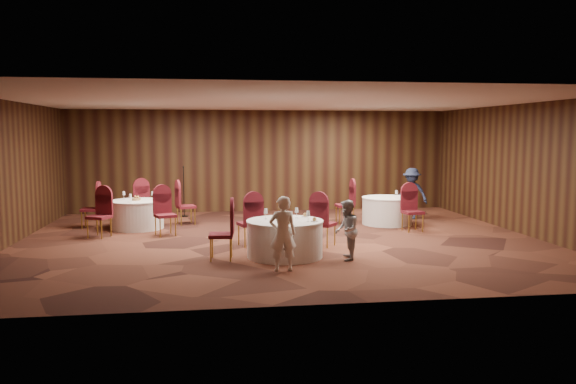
{
  "coord_description": "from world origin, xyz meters",
  "views": [
    {
      "loc": [
        -1.62,
        -12.77,
        2.48
      ],
      "look_at": [
        0.2,
        0.2,
        1.1
      ],
      "focal_mm": 35.0,
      "sensor_mm": 36.0,
      "label": 1
    }
  ],
  "objects": [
    {
      "name": "mic_stand",
      "position": [
        -2.39,
        4.09,
        0.43
      ],
      "size": [
        0.24,
        0.24,
        1.51
      ],
      "color": "black",
      "rests_on": "ground"
    },
    {
      "name": "chairs_left",
      "position": [
        -3.51,
        2.07,
        0.5
      ],
      "size": [
        3.05,
        3.21,
        1.0
      ],
      "color": "#420D1B",
      "rests_on": "ground"
    },
    {
      "name": "tabletop_left",
      "position": [
        -3.52,
        2.08,
        0.82
      ],
      "size": [
        0.83,
        0.76,
        0.22
      ],
      "color": "silver",
      "rests_on": "table_left"
    },
    {
      "name": "woman_b",
      "position": [
        1.01,
        -2.24,
        0.59
      ],
      "size": [
        0.57,
        0.66,
        1.19
      ],
      "primitive_type": "imported",
      "rotation": [
        0.0,
        0.0,
        4.48
      ],
      "color": "#9D9EA2",
      "rests_on": "ground"
    },
    {
      "name": "table_right",
      "position": [
        3.17,
        1.87,
        0.38
      ],
      "size": [
        1.38,
        1.38,
        0.74
      ],
      "color": "silver",
      "rests_on": "ground"
    },
    {
      "name": "tabletop_main",
      "position": [
        0.06,
        -1.86,
        0.84
      ],
      "size": [
        1.03,
        1.07,
        0.22
      ],
      "color": "silver",
      "rests_on": "table_main"
    },
    {
      "name": "man_c",
      "position": [
        4.18,
        2.71,
        0.74
      ],
      "size": [
        1.07,
        1.05,
        1.47
      ],
      "primitive_type": "imported",
      "rotation": [
        0.0,
        0.0,
        5.53
      ],
      "color": "#151B31",
      "rests_on": "ground"
    },
    {
      "name": "table_main",
      "position": [
        -0.14,
        -1.77,
        0.38
      ],
      "size": [
        1.55,
        1.55,
        0.74
      ],
      "color": "silver",
      "rests_on": "ground"
    },
    {
      "name": "room_shell",
      "position": [
        0.0,
        0.0,
        1.96
      ],
      "size": [
        12.0,
        12.0,
        12.0
      ],
      "color": "silver",
      "rests_on": "ground"
    },
    {
      "name": "chairs_main",
      "position": [
        -0.44,
        -1.09,
        0.5
      ],
      "size": [
        2.91,
        1.91,
        1.0
      ],
      "color": "#420D1B",
      "rests_on": "ground"
    },
    {
      "name": "tabletop_right",
      "position": [
        3.34,
        1.61,
        0.9
      ],
      "size": [
        0.08,
        0.08,
        0.22
      ],
      "color": "silver",
      "rests_on": "table_right"
    },
    {
      "name": "ground",
      "position": [
        0.0,
        0.0,
        0.0
      ],
      "size": [
        12.0,
        12.0,
        0.0
      ],
      "primitive_type": "plane",
      "color": "black",
      "rests_on": "ground"
    },
    {
      "name": "woman_a",
      "position": [
        -0.34,
        -2.94,
        0.68
      ],
      "size": [
        0.51,
        0.35,
        1.37
      ],
      "primitive_type": "imported",
      "rotation": [
        0.0,
        0.0,
        3.18
      ],
      "color": "white",
      "rests_on": "ground"
    },
    {
      "name": "chairs_right",
      "position": [
        2.76,
        1.47,
        0.5
      ],
      "size": [
        1.94,
        2.1,
        1.0
      ],
      "color": "#420D1B",
      "rests_on": "ground"
    },
    {
      "name": "table_left",
      "position": [
        -3.51,
        2.09,
        0.38
      ],
      "size": [
        1.39,
        1.39,
        0.74
      ],
      "color": "silver",
      "rests_on": "ground"
    }
  ]
}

